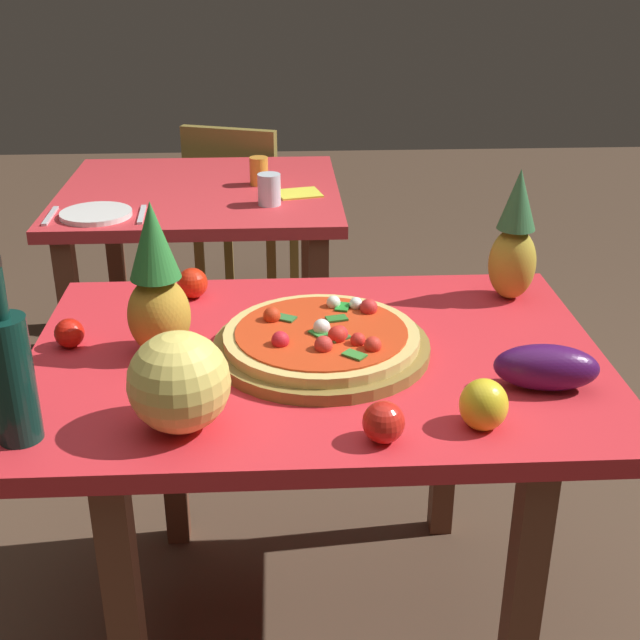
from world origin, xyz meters
name	(u,v)px	position (x,y,z in m)	size (l,w,h in m)	color
ground_plane	(317,629)	(0.00, 0.00, 0.00)	(10.00, 10.00, 0.00)	#4C3828
display_table	(316,394)	(0.00, 0.00, 0.67)	(1.20, 0.84, 0.76)	brown
background_table	(202,220)	(-0.34, 1.26, 0.65)	(0.95, 0.88, 0.76)	brown
dining_chair	(241,209)	(-0.23, 1.93, 0.48)	(0.51, 0.51, 0.85)	olive
pizza_board	(321,346)	(0.01, 0.00, 0.78)	(0.45, 0.45, 0.03)	olive
pizza	(322,335)	(0.01, 0.00, 0.80)	(0.41, 0.41, 0.05)	tan
wine_bottle	(11,375)	(-0.53, -0.30, 0.89)	(0.08, 0.08, 0.34)	#0B2C25
pineapple_left	(514,242)	(0.48, 0.27, 0.90)	(0.11, 0.11, 0.31)	#B0962D
pineapple_right	(157,287)	(-0.32, 0.02, 0.91)	(0.13, 0.13, 0.33)	#B98B2A
melon	(179,382)	(-0.25, -0.28, 0.85)	(0.18, 0.18, 0.18)	#E2CE60
bell_pepper	(484,405)	(0.28, -0.30, 0.81)	(0.09, 0.09, 0.10)	yellow
eggplant	(546,367)	(0.43, -0.17, 0.81)	(0.20, 0.09, 0.09)	#42124D
tomato_by_bottle	(192,283)	(-0.28, 0.31, 0.80)	(0.07, 0.07, 0.07)	red
tomato_near_board	(69,333)	(-0.52, 0.06, 0.79)	(0.06, 0.06, 0.06)	red
tomato_at_corner	(384,422)	(0.10, -0.34, 0.80)	(0.07, 0.07, 0.07)	red
drinking_glass_juice	(259,171)	(-0.13, 1.30, 0.81)	(0.06, 0.06, 0.10)	orange
drinking_glass_water	(269,189)	(-0.10, 1.06, 0.81)	(0.07, 0.07, 0.10)	silver
dinner_plate	(96,214)	(-0.63, 0.97, 0.77)	(0.22, 0.22, 0.02)	white
fork_utensil	(50,216)	(-0.77, 0.97, 0.77)	(0.02, 0.18, 0.01)	silver
knife_utensil	(142,214)	(-0.49, 0.97, 0.77)	(0.02, 0.18, 0.01)	silver
napkin_folded	(299,193)	(0.00, 1.18, 0.77)	(0.14, 0.12, 0.01)	yellow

